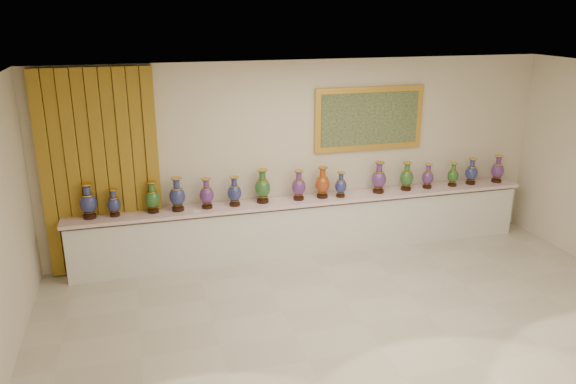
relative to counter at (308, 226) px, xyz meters
name	(u,v)px	position (x,y,z in m)	size (l,w,h in m)	color
ground	(363,324)	(0.00, -2.27, -0.44)	(8.00, 8.00, 0.00)	beige
room	(148,163)	(-2.38, 0.17, 1.15)	(8.00, 8.00, 8.00)	beige
counter	(308,226)	(0.00, 0.00, 0.00)	(7.28, 0.48, 0.90)	white
vase_0	(88,203)	(-3.23, 0.01, 0.69)	(0.30, 0.30, 0.51)	black
vase_1	(114,204)	(-2.89, 0.00, 0.64)	(0.24, 0.24, 0.40)	black
vase_2	(152,199)	(-2.36, 0.01, 0.67)	(0.26, 0.26, 0.46)	black
vase_3	(177,196)	(-2.00, -0.01, 0.69)	(0.30, 0.30, 0.50)	black
vase_4	(207,195)	(-1.58, -0.01, 0.67)	(0.27, 0.27, 0.45)	black
vase_5	(234,193)	(-1.16, -0.02, 0.67)	(0.21, 0.21, 0.45)	black
vase_6	(263,188)	(-0.72, 0.01, 0.70)	(0.25, 0.25, 0.52)	black
vase_7	(299,186)	(-0.16, -0.01, 0.67)	(0.27, 0.27, 0.47)	black
vase_8	(322,184)	(0.23, -0.01, 0.68)	(0.24, 0.24, 0.49)	black
vase_9	(341,186)	(0.51, -0.06, 0.64)	(0.21, 0.21, 0.40)	black
vase_10	(379,179)	(1.18, -0.01, 0.69)	(0.31, 0.31, 0.51)	black
vase_11	(407,178)	(1.67, -0.01, 0.67)	(0.25, 0.25, 0.47)	black
vase_12	(428,177)	(2.05, -0.01, 0.65)	(0.25, 0.25, 0.41)	black
vase_13	(453,176)	(2.52, -0.02, 0.64)	(0.20, 0.20, 0.40)	black
vase_14	(471,173)	(2.87, -0.01, 0.66)	(0.23, 0.23, 0.44)	black
vase_15	(498,170)	(3.36, -0.03, 0.67)	(0.27, 0.27, 0.47)	black
label_card	(197,211)	(-1.74, -0.14, 0.47)	(0.10, 0.06, 0.00)	white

